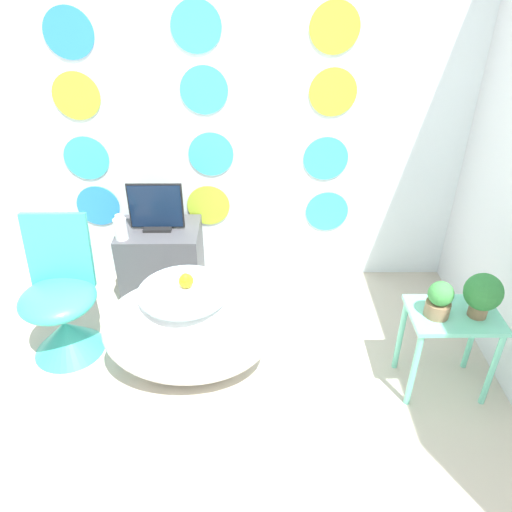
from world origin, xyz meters
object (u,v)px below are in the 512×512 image
object	(u,v)px
bathtub	(188,331)
potted_plant_right	(483,293)
vase	(121,228)
chair	(63,315)
potted_plant_left	(440,300)
tv	(156,209)

from	to	relation	value
bathtub	potted_plant_right	bearing A→B (deg)	-5.20
bathtub	vase	xyz separation A→B (m)	(-0.47, 0.65, 0.29)
chair	potted_plant_left	distance (m)	2.11
bathtub	potted_plant_right	xyz separation A→B (m)	(1.51, -0.14, 0.35)
bathtub	potted_plant_right	world-z (taller)	potted_plant_right
bathtub	potted_plant_left	bearing A→B (deg)	-5.87
bathtub	tv	xyz separation A→B (m)	(-0.26, 0.78, 0.36)
potted_plant_right	potted_plant_left	bearing A→B (deg)	179.03
bathtub	chair	size ratio (longest dim) A/B	1.12
bathtub	chair	distance (m)	0.78
tv	vase	bearing A→B (deg)	-148.32
bathtub	tv	distance (m)	0.90
tv	potted_plant_left	distance (m)	1.81
tv	potted_plant_left	xyz separation A→B (m)	(1.56, -0.91, -0.05)
potted_plant_left	potted_plant_right	bearing A→B (deg)	-0.97
chair	potted_plant_left	bearing A→B (deg)	-8.93
chair	tv	bearing A→B (deg)	49.75
chair	vase	distance (m)	0.63
bathtub	vase	distance (m)	0.85
vase	potted_plant_left	world-z (taller)	potted_plant_left
potted_plant_right	chair	bearing A→B (deg)	171.79
chair	potted_plant_left	size ratio (longest dim) A/B	4.25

